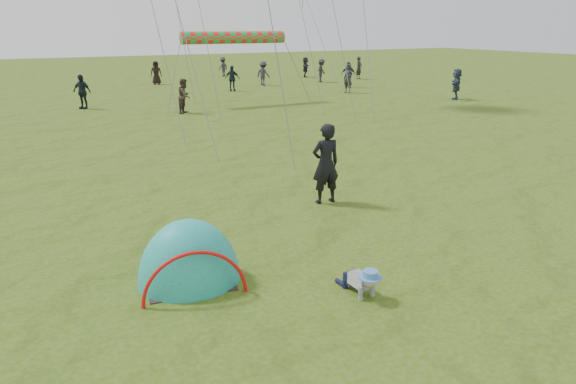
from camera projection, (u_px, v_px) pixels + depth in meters
name	position (u px, v px, depth m)	size (l,w,h in m)	color
ground	(354.00, 278.00, 8.71)	(140.00, 140.00, 0.00)	#275409
crawling_toddler	(362.00, 280.00, 8.09)	(0.46, 0.66, 0.51)	black
popup_tent	(190.00, 282.00, 8.57)	(1.70, 1.40, 2.20)	#177C83
standing_adult	(326.00, 164.00, 12.13)	(0.70, 0.46, 1.93)	black
crowd_person_0	(359.00, 68.00, 40.73)	(0.64, 0.42, 1.75)	black
crowd_person_2	(348.00, 74.00, 35.38)	(1.01, 0.42, 1.72)	#2C3646
crowd_person_3	(263.00, 73.00, 36.40)	(1.08, 0.62, 1.68)	#2A2B36
crowd_person_5	(456.00, 84.00, 29.46)	(1.62, 0.52, 1.75)	#2B3647
crowd_person_8	(82.00, 92.00, 26.10)	(1.02, 0.42, 1.73)	black
crowd_person_9	(223.00, 67.00, 42.89)	(1.02, 0.59, 1.59)	#2D2D33
crowd_person_10	(156.00, 73.00, 37.08)	(0.81, 0.52, 1.65)	black
crowd_person_11	(305.00, 67.00, 42.25)	(1.50, 0.48, 1.62)	#1C2230
crowd_person_12	(348.00, 79.00, 32.31)	(0.65, 0.43, 1.79)	#26272B
crowd_person_13	(185.00, 96.00, 24.83)	(0.81, 0.63, 1.66)	#3F2F2B
crowd_person_14	(232.00, 78.00, 33.22)	(0.95, 0.39, 1.62)	#17242D
crowd_person_15	(321.00, 71.00, 38.48)	(1.10, 0.63, 1.71)	#25262B
rainbow_tube_kite	(234.00, 37.00, 27.12)	(0.64, 0.64, 5.76)	red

